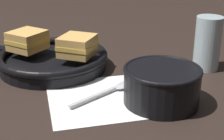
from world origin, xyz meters
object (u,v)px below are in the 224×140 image
Objects in this scene: spoon at (117,87)px; drinking_glass at (208,43)px; soup_bowl at (162,83)px; sandwich_near_right at (77,46)px; skillet at (52,60)px; sandwich_near_left at (27,40)px.

drinking_glass reaches higher than spoon.
sandwich_near_right is (-0.15, 0.18, 0.02)m from soup_bowl.
spoon is 0.15m from sandwich_near_right.
soup_bowl is 1.42× the size of sandwich_near_right.
soup_bowl reaches higher than skillet.
drinking_glass is (0.43, -0.08, -0.00)m from sandwich_near_left.
sandwich_near_right reaches higher than spoon.
skillet is 0.38m from drinking_glass.
sandwich_near_left is at bearing 169.53° from drinking_glass.
skillet is 3.19× the size of sandwich_near_left.
skillet is 0.08m from sandwich_near_left.
skillet is 3.32× the size of sandwich_near_right.
spoon is 0.44× the size of skillet.
sandwich_near_left is at bearing 138.43° from soup_bowl.
sandwich_near_left reaches higher than soup_bowl.
drinking_glass reaches higher than soup_bowl.
skillet is at bearing -25.79° from sandwich_near_left.
skillet is at bearing 153.98° from sandwich_near_right.
soup_bowl is at bearing -50.19° from sandwich_near_right.
spoon is 1.19× the size of drinking_glass.
sandwich_near_left is at bearing 101.51° from spoon.
skillet reaches higher than spoon.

